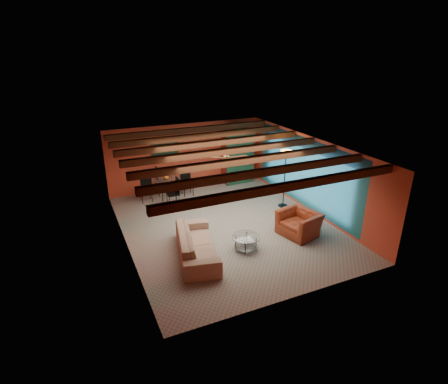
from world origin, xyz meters
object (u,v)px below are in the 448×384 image
armchair (299,223)px  armoire (237,157)px  sofa (197,244)px  dining_table (167,185)px  coffee_table (246,243)px  potted_plant (238,127)px  vase (166,169)px  floor_lamp (285,179)px

armchair → armoire: (0.34, 5.15, 0.71)m
sofa → dining_table: (0.40, 4.44, 0.18)m
coffee_table → potted_plant: bearing=66.5°
dining_table → potted_plant: bearing=9.6°
sofa → armoire: 6.29m
armchair → armoire: armoire is taller
armoire → vase: bearing=-172.6°
coffee_table → dining_table: 4.84m
coffee_table → sofa: bearing=169.4°
armoire → potted_plant: bearing=0.0°
coffee_table → potted_plant: potted_plant is taller
armchair → floor_lamp: 2.29m
sofa → dining_table: dining_table is taller
armchair → potted_plant: (0.34, 5.15, 2.06)m
armchair → floor_lamp: bearing=146.2°
armoire → vase: (-3.33, -0.57, 0.10)m
coffee_table → dining_table: dining_table is taller
armchair → armoire: bearing=162.5°
dining_table → vase: (0.00, 0.00, 0.64)m
sofa → floor_lamp: (4.13, 1.91, 0.70)m
armchair → armoire: size_ratio=0.54×
sofa → coffee_table: sofa is taller
sofa → armchair: armchair is taller
dining_table → floor_lamp: floor_lamp is taller
dining_table → vase: size_ratio=11.56×
armoire → floor_lamp: (0.41, -3.10, -0.02)m
coffee_table → dining_table: size_ratio=0.39×
dining_table → armoire: 3.42m
sofa → potted_plant: size_ratio=5.19×
coffee_table → floor_lamp: size_ratio=0.39×
coffee_table → vase: (-1.03, 4.71, 0.98)m
armoire → potted_plant: (0.00, 0.00, 1.35)m
dining_table → floor_lamp: 4.54m
coffee_table → floor_lamp: 3.58m
potted_plant → armoire: bearing=0.0°
dining_table → coffee_table: bearing=-77.6°
dining_table → armoire: bearing=9.6°
dining_table → floor_lamp: bearing=-34.1°
floor_lamp → potted_plant: potted_plant is taller
floor_lamp → armoire: bearing=97.5°
armoire → vase: size_ratio=11.98×
armchair → coffee_table: size_ratio=1.42×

